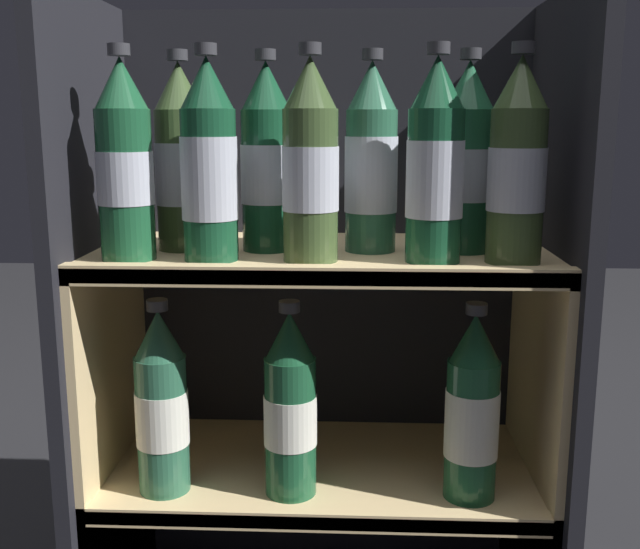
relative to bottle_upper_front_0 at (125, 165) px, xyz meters
name	(u,v)px	position (x,y,z in m)	size (l,w,h in m)	color
fridge_back_wall	(326,305)	(0.24, 0.25, -0.24)	(0.65, 0.02, 0.91)	black
fridge_side_left	(99,330)	(-0.08, 0.09, -0.24)	(0.02, 0.35, 0.91)	black
fridge_side_right	(550,335)	(0.56, 0.09, -0.24)	(0.02, 0.35, 0.91)	black
shelf_lower	(321,498)	(0.24, 0.08, -0.48)	(0.61, 0.31, 0.26)	#DBBC84
shelf_upper	(321,361)	(0.24, 0.08, -0.28)	(0.61, 0.31, 0.58)	#DBBC84
bottle_upper_front_0	(125,165)	(0.00, 0.00, 0.00)	(0.07, 0.07, 0.26)	#194C2D
bottle_upper_front_1	(209,166)	(0.11, 0.00, 0.00)	(0.07, 0.07, 0.26)	#144228
bottle_upper_front_2	(310,166)	(0.23, 0.00, 0.00)	(0.07, 0.07, 0.26)	#384C28
bottle_upper_front_3	(435,167)	(0.38, 0.00, 0.00)	(0.07, 0.07, 0.26)	#144228
bottle_upper_front_4	(517,166)	(0.48, 0.00, 0.00)	(0.07, 0.07, 0.26)	#384C28
bottle_upper_back_0	(181,162)	(0.05, 0.08, 0.00)	(0.07, 0.07, 0.26)	#384C28
bottle_upper_back_1	(267,162)	(0.17, 0.08, 0.00)	(0.07, 0.07, 0.26)	#144228
bottle_upper_back_2	(371,163)	(0.31, 0.08, 0.00)	(0.07, 0.07, 0.26)	#285B42
bottle_upper_back_3	(467,162)	(0.43, 0.08, 0.00)	(0.07, 0.07, 0.26)	#1E5638
bottle_lower_front_0	(162,406)	(0.03, 0.00, -0.32)	(0.07, 0.07, 0.26)	#285B42
bottle_lower_front_1	(290,408)	(0.20, 0.00, -0.32)	(0.07, 0.07, 0.26)	#194C2D
bottle_lower_front_2	(472,412)	(0.44, 0.00, -0.32)	(0.07, 0.07, 0.26)	#194C2D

